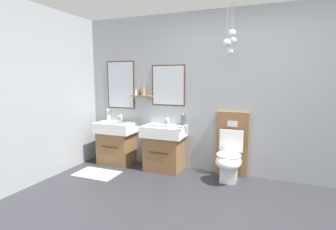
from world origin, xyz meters
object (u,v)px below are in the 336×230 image
Objects in this scene: vanity_sink_left at (117,142)px; toothbrush_cup at (109,117)px; soap_dispenser at (183,120)px; vanity_sink_right at (164,147)px; toilet at (230,155)px.

toothbrush_cup reaches higher than vanity_sink_left.
toothbrush_cup is at bearing -179.60° from soap_dispenser.
vanity_sink_left is 1.00× the size of vanity_sink_right.
toothbrush_cup is (-2.24, 0.16, 0.42)m from toilet.
vanity_sink_right is (0.91, 0.00, 0.00)m from vanity_sink_left.
toothbrush_cup is at bearing 148.90° from vanity_sink_left.
toilet is 2.29m from toothbrush_cup.
toothbrush_cup is (-0.26, 0.16, 0.40)m from vanity_sink_left.
toilet is 0.94m from soap_dispenser.
soap_dispenser is (1.18, 0.17, 0.43)m from vanity_sink_left.
soap_dispenser is at bearing 8.01° from vanity_sink_left.
vanity_sink_right is 1.25m from toothbrush_cup.
toilet is at bearing -12.03° from soap_dispenser.
toilet is at bearing -0.13° from vanity_sink_left.
vanity_sink_left is 3.52× the size of toothbrush_cup.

